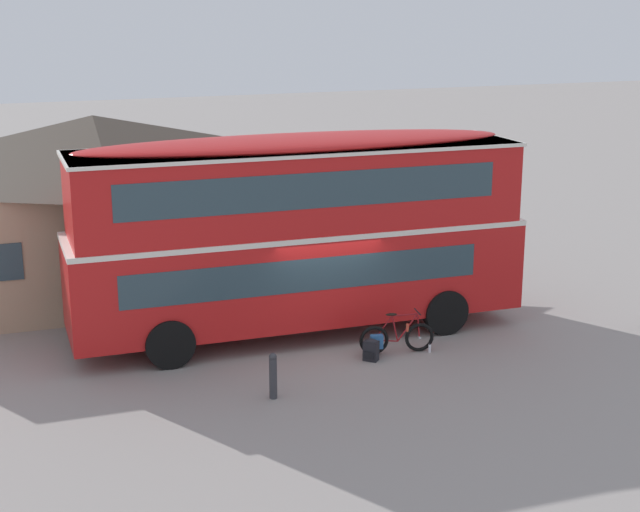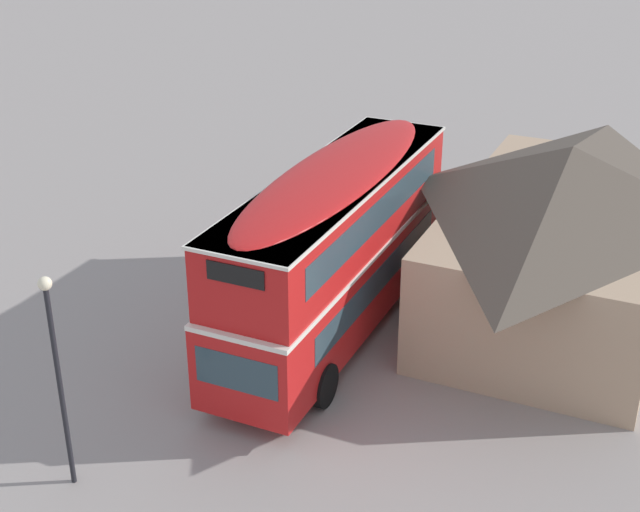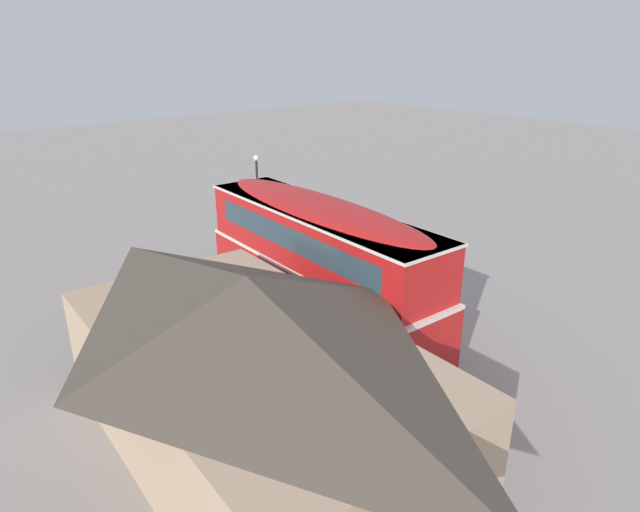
{
  "view_description": "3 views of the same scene",
  "coord_description": "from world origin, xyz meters",
  "px_view_note": "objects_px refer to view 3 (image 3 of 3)",
  "views": [
    {
      "loc": [
        -7.8,
        -19.34,
        7.72
      ],
      "look_at": [
        -0.2,
        -0.21,
        2.23
      ],
      "focal_mm": 53.44,
      "sensor_mm": 36.0,
      "label": 1
    },
    {
      "loc": [
        19.6,
        8.68,
        12.43
      ],
      "look_at": [
        -0.46,
        0.49,
        2.11
      ],
      "focal_mm": 49.98,
      "sensor_mm": 36.0,
      "label": 2
    },
    {
      "loc": [
        -13.92,
        12.42,
        9.79
      ],
      "look_at": [
        1.53,
        -0.56,
        1.91
      ],
      "focal_mm": 30.72,
      "sensor_mm": 36.0,
      "label": 3
    }
  ],
  "objects_px": {
    "touring_bicycle": "(334,290)",
    "street_lamp": "(258,194)",
    "backpack_on_ground": "(348,296)",
    "water_bottle_clear_plastic": "(326,288)",
    "double_decker_bus": "(319,261)",
    "kerb_bollard": "(420,306)"
  },
  "relations": [
    {
      "from": "double_decker_bus",
      "to": "touring_bicycle",
      "type": "bearing_deg",
      "value": -53.25
    },
    {
      "from": "backpack_on_ground",
      "to": "water_bottle_clear_plastic",
      "type": "bearing_deg",
      "value": -1.27
    },
    {
      "from": "double_decker_bus",
      "to": "water_bottle_clear_plastic",
      "type": "distance_m",
      "value": 4.15
    },
    {
      "from": "double_decker_bus",
      "to": "touring_bicycle",
      "type": "distance_m",
      "value": 3.44
    },
    {
      "from": "double_decker_bus",
      "to": "water_bottle_clear_plastic",
      "type": "relative_size",
      "value": 50.31
    },
    {
      "from": "street_lamp",
      "to": "water_bottle_clear_plastic",
      "type": "bearing_deg",
      "value": 174.96
    },
    {
      "from": "touring_bicycle",
      "to": "street_lamp",
      "type": "distance_m",
      "value": 6.98
    },
    {
      "from": "touring_bicycle",
      "to": "kerb_bollard",
      "type": "relative_size",
      "value": 1.78
    },
    {
      "from": "kerb_bollard",
      "to": "water_bottle_clear_plastic",
      "type": "bearing_deg",
      "value": 15.34
    },
    {
      "from": "water_bottle_clear_plastic",
      "to": "double_decker_bus",
      "type": "bearing_deg",
      "value": 135.21
    },
    {
      "from": "street_lamp",
      "to": "kerb_bollard",
      "type": "bearing_deg",
      "value": -176.25
    },
    {
      "from": "touring_bicycle",
      "to": "water_bottle_clear_plastic",
      "type": "xyz_separation_m",
      "value": [
        0.78,
        -0.24,
        -0.27
      ]
    },
    {
      "from": "backpack_on_ground",
      "to": "water_bottle_clear_plastic",
      "type": "xyz_separation_m",
      "value": [
        1.46,
        -0.03,
        -0.16
      ]
    },
    {
      "from": "street_lamp",
      "to": "kerb_bollard",
      "type": "relative_size",
      "value": 5.01
    },
    {
      "from": "double_decker_bus",
      "to": "backpack_on_ground",
      "type": "bearing_deg",
      "value": -69.1
    },
    {
      "from": "street_lamp",
      "to": "double_decker_bus",
      "type": "bearing_deg",
      "value": 160.6
    },
    {
      "from": "touring_bicycle",
      "to": "street_lamp",
      "type": "xyz_separation_m",
      "value": [
        6.43,
        -0.74,
        2.61
      ]
    },
    {
      "from": "kerb_bollard",
      "to": "backpack_on_ground",
      "type": "bearing_deg",
      "value": 23.46
    },
    {
      "from": "water_bottle_clear_plastic",
      "to": "backpack_on_ground",
      "type": "bearing_deg",
      "value": 178.73
    },
    {
      "from": "water_bottle_clear_plastic",
      "to": "touring_bicycle",
      "type": "bearing_deg",
      "value": 162.94
    },
    {
      "from": "touring_bicycle",
      "to": "street_lamp",
      "type": "bearing_deg",
      "value": -6.55
    },
    {
      "from": "backpack_on_ground",
      "to": "street_lamp",
      "type": "xyz_separation_m",
      "value": [
        7.1,
        -0.53,
        2.72
      ]
    }
  ]
}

